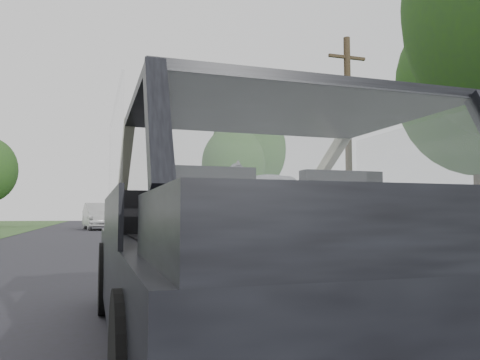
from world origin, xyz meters
TOP-DOWN VIEW (x-y plane):
  - ground at (0.00, 0.00)m, footprint 140.00×140.00m
  - subject_car at (0.00, 0.00)m, footprint 1.80×4.00m
  - dashboard at (0.00, 0.62)m, footprint 1.58×0.45m
  - driver_seat at (-0.40, -0.29)m, footprint 0.50×0.72m
  - passenger_seat at (0.40, -0.29)m, footprint 0.50×0.72m
  - steering_wheel at (-0.40, 0.33)m, footprint 0.36×0.36m
  - cat at (0.33, 0.57)m, footprint 0.61×0.31m
  - guardrail at (4.30, 10.00)m, footprint 0.05×90.00m
  - other_car at (-0.53, 25.14)m, footprint 2.29×4.81m
  - highway_sign at (7.16, 23.77)m, footprint 0.16×1.02m
  - utility_pole at (7.31, 11.11)m, footprint 0.24×0.24m
  - tree_1 at (10.24, 8.35)m, footprint 5.28×5.28m
  - tree_2 at (9.07, 30.56)m, footprint 5.78×5.78m
  - tree_3 at (11.88, 35.39)m, footprint 6.79×6.79m

SIDE VIEW (x-z plane):
  - ground at x=0.00m, z-range 0.00..0.00m
  - guardrail at x=4.30m, z-range 0.42..0.74m
  - subject_car at x=0.00m, z-range 0.00..1.45m
  - other_car at x=-0.53m, z-range 0.00..1.53m
  - dashboard at x=0.00m, z-range 0.70..1.00m
  - driver_seat at x=-0.40m, z-range 0.67..1.09m
  - passenger_seat at x=0.40m, z-range 0.67..1.09m
  - steering_wheel at x=-0.40m, z-range 0.90..0.94m
  - cat at x=0.33m, z-range 0.96..1.21m
  - highway_sign at x=7.16m, z-range 0.00..2.54m
  - utility_pole at x=7.31m, z-range 0.00..6.98m
  - tree_2 at x=9.07m, z-range 0.00..7.23m
  - tree_1 at x=10.24m, z-range 0.00..7.47m
  - tree_3 at x=11.88m, z-range 0.00..9.98m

